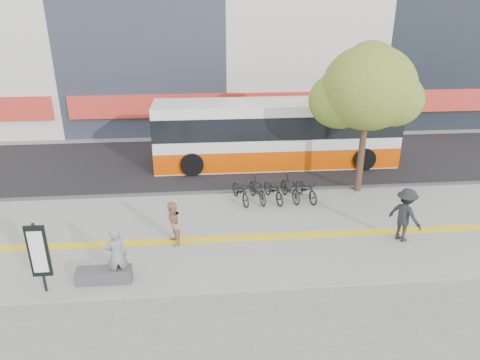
{
  "coord_description": "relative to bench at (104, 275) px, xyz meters",
  "views": [
    {
      "loc": [
        0.45,
        -12.2,
        7.76
      ],
      "look_at": [
        1.73,
        2.0,
        1.88
      ],
      "focal_mm": 32.14,
      "sensor_mm": 36.0,
      "label": 1
    }
  ],
  "objects": [
    {
      "name": "ground",
      "position": [
        2.6,
        1.2,
        -0.3
      ],
      "size": [
        120.0,
        120.0,
        0.0
      ],
      "primitive_type": "plane",
      "color": "slate",
      "rests_on": "ground"
    },
    {
      "name": "bicycle_row",
      "position": [
        5.92,
        5.2,
        0.27
      ],
      "size": [
        3.87,
        1.93,
        1.06
      ],
      "color": "black",
      "rests_on": "sidewalk"
    },
    {
      "name": "signboard",
      "position": [
        -1.6,
        -0.31,
        1.06
      ],
      "size": [
        0.55,
        0.1,
        2.2
      ],
      "color": "black",
      "rests_on": "sidewalk"
    },
    {
      "name": "pedestrian_tan",
      "position": [
        1.93,
        1.98,
        0.56
      ],
      "size": [
        0.79,
        0.9,
        1.56
      ],
      "primitive_type": "imported",
      "rotation": [
        0.0,
        0.0,
        -1.27
      ],
      "color": "tan",
      "rests_on": "sidewalk"
    },
    {
      "name": "tactile_strip",
      "position": [
        2.6,
        2.2,
        -0.22
      ],
      "size": [
        40.0,
        0.45,
        0.01
      ],
      "primitive_type": "cube",
      "color": "yellow",
      "rests_on": "sidewalk"
    },
    {
      "name": "street_tree",
      "position": [
        9.78,
        6.02,
        4.21
      ],
      "size": [
        4.4,
        3.8,
        6.31
      ],
      "color": "#3C271B",
      "rests_on": "sidewalk"
    },
    {
      "name": "bus",
      "position": [
        6.74,
        9.7,
        1.28
      ],
      "size": [
        12.15,
        2.88,
        3.24
      ],
      "color": "silver",
      "rests_on": "street"
    },
    {
      "name": "street",
      "position": [
        2.6,
        10.2,
        -0.28
      ],
      "size": [
        40.0,
        8.0,
        0.06
      ],
      "primitive_type": "cube",
      "color": "black",
      "rests_on": "ground"
    },
    {
      "name": "seated_woman",
      "position": [
        0.42,
        0.02,
        0.65
      ],
      "size": [
        0.73,
        0.57,
        1.76
      ],
      "primitive_type": "imported",
      "rotation": [
        0.0,
        0.0,
        3.4
      ],
      "color": "black",
      "rests_on": "sidewalk"
    },
    {
      "name": "curb",
      "position": [
        2.6,
        6.2,
        -0.23
      ],
      "size": [
        40.0,
        0.25,
        0.14
      ],
      "primitive_type": "cube",
      "color": "#3E3E41",
      "rests_on": "ground"
    },
    {
      "name": "sidewalk",
      "position": [
        2.6,
        2.7,
        -0.27
      ],
      "size": [
        40.0,
        7.0,
        0.08
      ],
      "primitive_type": "cube",
      "color": "slate",
      "rests_on": "ground"
    },
    {
      "name": "pedestrian_dark",
      "position": [
        9.87,
        1.59,
        0.74
      ],
      "size": [
        1.25,
        1.44,
        1.93
      ],
      "primitive_type": "imported",
      "rotation": [
        0.0,
        0.0,
        2.11
      ],
      "color": "black",
      "rests_on": "sidewalk"
    },
    {
      "name": "bench",
      "position": [
        0.0,
        0.0,
        0.0
      ],
      "size": [
        1.6,
        0.45,
        0.45
      ],
      "primitive_type": "cube",
      "color": "#3E3E41",
      "rests_on": "sidewalk"
    }
  ]
}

